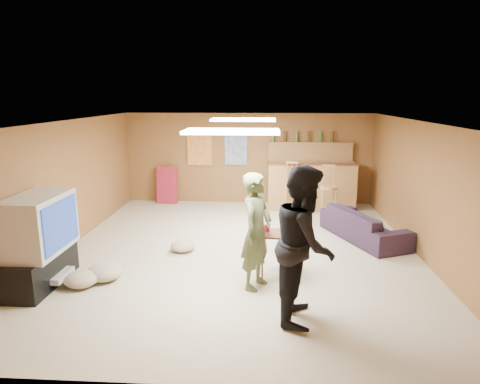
# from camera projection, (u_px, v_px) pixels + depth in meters

# --- Properties ---
(ground) EXTENTS (7.00, 7.00, 0.00)m
(ground) POSITION_uv_depth(u_px,v_px,m) (239.00, 251.00, 7.34)
(ground) COLOR tan
(ground) RESTS_ON ground
(ceiling) EXTENTS (6.00, 7.00, 0.02)m
(ceiling) POSITION_uv_depth(u_px,v_px,m) (239.00, 122.00, 6.85)
(ceiling) COLOR silver
(ceiling) RESTS_ON ground
(wall_back) EXTENTS (6.00, 0.02, 2.20)m
(wall_back) POSITION_uv_depth(u_px,v_px,m) (248.00, 158.00, 10.50)
(wall_back) COLOR brown
(wall_back) RESTS_ON ground
(wall_front) EXTENTS (6.00, 0.02, 2.20)m
(wall_front) POSITION_uv_depth(u_px,v_px,m) (214.00, 275.00, 3.69)
(wall_front) COLOR brown
(wall_front) RESTS_ON ground
(wall_left) EXTENTS (0.02, 7.00, 2.20)m
(wall_left) POSITION_uv_depth(u_px,v_px,m) (64.00, 186.00, 7.28)
(wall_left) COLOR brown
(wall_left) RESTS_ON ground
(wall_right) EXTENTS (0.02, 7.00, 2.20)m
(wall_right) POSITION_uv_depth(u_px,v_px,m) (424.00, 191.00, 6.91)
(wall_right) COLOR brown
(wall_right) RESTS_ON ground
(tv_stand) EXTENTS (0.55, 1.30, 0.50)m
(tv_stand) POSITION_uv_depth(u_px,v_px,m) (39.00, 268.00, 5.99)
(tv_stand) COLOR black
(tv_stand) RESTS_ON ground
(dvd_box) EXTENTS (0.35, 0.50, 0.08)m
(dvd_box) POSITION_uv_depth(u_px,v_px,m) (55.00, 275.00, 5.99)
(dvd_box) COLOR #B2B2B7
(dvd_box) RESTS_ON tv_stand
(tv_body) EXTENTS (0.60, 1.10, 0.80)m
(tv_body) POSITION_uv_depth(u_px,v_px,m) (39.00, 224.00, 5.84)
(tv_body) COLOR #B2B2B7
(tv_body) RESTS_ON tv_stand
(tv_screen) EXTENTS (0.02, 0.95, 0.65)m
(tv_screen) POSITION_uv_depth(u_px,v_px,m) (61.00, 224.00, 5.82)
(tv_screen) COLOR navy
(tv_screen) RESTS_ON tv_body
(bar_counter) EXTENTS (2.00, 0.60, 1.10)m
(bar_counter) POSITION_uv_depth(u_px,v_px,m) (311.00, 186.00, 10.00)
(bar_counter) COLOR olive
(bar_counter) RESTS_ON ground
(bar_lip) EXTENTS (2.10, 0.12, 0.05)m
(bar_lip) POSITION_uv_depth(u_px,v_px,m) (313.00, 164.00, 9.63)
(bar_lip) COLOR #462416
(bar_lip) RESTS_ON bar_counter
(bar_shelf) EXTENTS (2.00, 0.18, 0.05)m
(bar_shelf) POSITION_uv_depth(u_px,v_px,m) (311.00, 143.00, 10.23)
(bar_shelf) COLOR olive
(bar_shelf) RESTS_ON bar_backing
(bar_backing) EXTENTS (2.00, 0.14, 0.60)m
(bar_backing) POSITION_uv_depth(u_px,v_px,m) (310.00, 155.00, 10.31)
(bar_backing) COLOR olive
(bar_backing) RESTS_ON bar_counter
(poster_left) EXTENTS (0.60, 0.03, 0.85)m
(poster_left) POSITION_uv_depth(u_px,v_px,m) (199.00, 148.00, 10.48)
(poster_left) COLOR #BF3F26
(poster_left) RESTS_ON wall_back
(poster_right) EXTENTS (0.55, 0.03, 0.80)m
(poster_right) POSITION_uv_depth(u_px,v_px,m) (236.00, 148.00, 10.43)
(poster_right) COLOR #334C99
(poster_right) RESTS_ON wall_back
(folding_chair_stack) EXTENTS (0.50, 0.26, 0.91)m
(folding_chair_stack) POSITION_uv_depth(u_px,v_px,m) (167.00, 185.00, 10.57)
(folding_chair_stack) COLOR maroon
(folding_chair_stack) RESTS_ON ground
(ceiling_panel_front) EXTENTS (1.20, 0.60, 0.04)m
(ceiling_panel_front) POSITION_uv_depth(u_px,v_px,m) (232.00, 131.00, 5.40)
(ceiling_panel_front) COLOR white
(ceiling_panel_front) RESTS_ON ceiling
(ceiling_panel_back) EXTENTS (1.20, 0.60, 0.04)m
(ceiling_panel_back) POSITION_uv_depth(u_px,v_px,m) (243.00, 120.00, 8.03)
(ceiling_panel_back) COLOR white
(ceiling_panel_back) RESTS_ON ceiling
(person_olive) EXTENTS (0.59, 0.70, 1.62)m
(person_olive) POSITION_uv_depth(u_px,v_px,m) (256.00, 231.00, 5.82)
(person_olive) COLOR #4C5330
(person_olive) RESTS_ON ground
(person_black) EXTENTS (0.81, 0.98, 1.85)m
(person_black) POSITION_uv_depth(u_px,v_px,m) (305.00, 244.00, 4.97)
(person_black) COLOR black
(person_black) RESTS_ON ground
(sofa) EXTENTS (1.43, 2.05, 0.56)m
(sofa) POSITION_uv_depth(u_px,v_px,m) (364.00, 225.00, 7.90)
(sofa) COLOR black
(sofa) RESTS_ON ground
(tray_table) EXTENTS (0.57, 0.47, 0.71)m
(tray_table) POSITION_uv_depth(u_px,v_px,m) (276.00, 256.00, 6.16)
(tray_table) COLOR #462416
(tray_table) RESTS_ON ground
(cup_red_near) EXTENTS (0.09, 0.09, 0.11)m
(cup_red_near) POSITION_uv_depth(u_px,v_px,m) (267.00, 228.00, 6.12)
(cup_red_near) COLOR #B40C1E
(cup_red_near) RESTS_ON tray_table
(cup_red_far) EXTENTS (0.10, 0.10, 0.12)m
(cup_red_far) POSITION_uv_depth(u_px,v_px,m) (284.00, 231.00, 5.99)
(cup_red_far) COLOR #B40C1E
(cup_red_far) RESTS_ON tray_table
(cup_blue) EXTENTS (0.08, 0.08, 0.10)m
(cup_blue) POSITION_uv_depth(u_px,v_px,m) (285.00, 227.00, 6.17)
(cup_blue) COLOR navy
(cup_blue) RESTS_ON tray_table
(bar_stool_left) EXTENTS (0.45, 0.45, 1.26)m
(bar_stool_left) POSITION_uv_depth(u_px,v_px,m) (292.00, 187.00, 9.46)
(bar_stool_left) COLOR olive
(bar_stool_left) RESTS_ON ground
(bar_stool_right) EXTENTS (0.45, 0.45, 1.17)m
(bar_stool_right) POSITION_uv_depth(u_px,v_px,m) (329.00, 194.00, 9.03)
(bar_stool_right) COLOR olive
(bar_stool_right) RESTS_ON ground
(cushion_near_tv) EXTENTS (0.65, 0.65, 0.23)m
(cushion_near_tv) POSITION_uv_depth(u_px,v_px,m) (104.00, 272.00, 6.19)
(cushion_near_tv) COLOR gray
(cushion_near_tv) RESTS_ON ground
(cushion_mid) EXTENTS (0.46, 0.46, 0.19)m
(cushion_mid) POSITION_uv_depth(u_px,v_px,m) (183.00, 246.00, 7.33)
(cushion_mid) COLOR gray
(cushion_mid) RESTS_ON ground
(cushion_far) EXTENTS (0.56, 0.56, 0.21)m
(cushion_far) POSITION_uv_depth(u_px,v_px,m) (82.00, 279.00, 5.98)
(cushion_far) COLOR gray
(cushion_far) RESTS_ON ground
(bottle_row) EXTENTS (1.48, 0.08, 0.26)m
(bottle_row) POSITION_uv_depth(u_px,v_px,m) (303.00, 137.00, 10.18)
(bottle_row) COLOR #3F7233
(bottle_row) RESTS_ON bar_shelf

